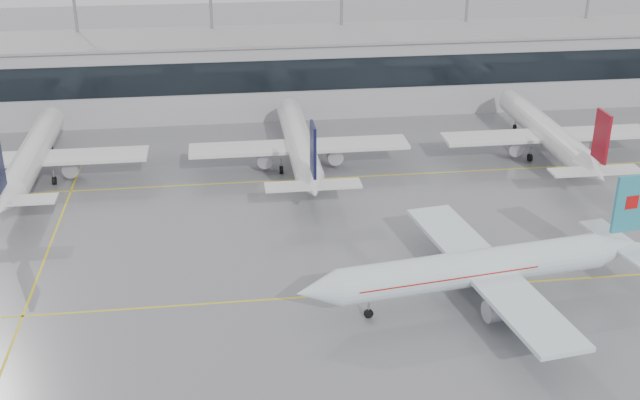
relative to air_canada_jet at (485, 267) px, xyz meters
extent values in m
plane|color=slate|center=(-14.06, 2.77, -3.65)|extent=(320.00, 320.00, 0.00)
cube|color=yellow|center=(-14.06, 2.77, -3.65)|extent=(120.00, 0.25, 0.01)
cube|color=yellow|center=(-14.06, 32.77, -3.65)|extent=(120.00, 0.25, 0.01)
cube|color=yellow|center=(-44.06, 17.77, -3.65)|extent=(0.25, 60.00, 0.01)
cube|color=#A1A1A4|center=(-14.06, 64.77, 2.35)|extent=(180.00, 15.00, 12.00)
cube|color=black|center=(-14.06, 57.22, 3.85)|extent=(180.00, 0.20, 5.00)
cube|color=gray|center=(-14.06, 64.77, 8.55)|extent=(182.00, 16.00, 0.40)
cylinder|color=gray|center=(-47.06, 70.77, 7.35)|extent=(0.50, 0.50, 22.00)
cylinder|color=gray|center=(-25.06, 70.77, 7.35)|extent=(0.50, 0.50, 22.00)
cylinder|color=gray|center=(-3.06, 70.77, 7.35)|extent=(0.50, 0.50, 22.00)
cylinder|color=gray|center=(18.94, 70.77, 7.35)|extent=(0.50, 0.50, 22.00)
cylinder|color=gray|center=(40.94, 70.77, 7.35)|extent=(0.50, 0.50, 22.00)
cylinder|color=silver|center=(-1.27, -0.19, 0.08)|extent=(27.10, 7.41, 3.52)
cone|color=silver|center=(-16.54, -2.44, 0.08)|extent=(4.47, 4.07, 3.52)
cone|color=silver|center=(14.79, 2.19, 0.08)|extent=(6.05, 4.31, 3.52)
cube|color=silver|center=(0.21, 0.03, -0.32)|extent=(9.20, 29.53, 0.45)
cube|color=silver|center=(14.99, 2.21, 0.38)|extent=(4.41, 11.48, 0.25)
cube|color=teal|center=(15.19, 2.24, 4.85)|extent=(3.61, 0.87, 6.01)
cylinder|color=#9998A3|center=(0.42, -4.79, -1.82)|extent=(3.87, 2.60, 2.10)
cylinder|color=#9998A3|center=(-0.98, 4.71, -1.82)|extent=(3.87, 2.60, 2.10)
cylinder|color=gray|center=(-11.59, -1.71, -2.44)|extent=(0.20, 0.20, 1.52)
cylinder|color=black|center=(-11.59, -1.71, -3.20)|extent=(0.93, 0.43, 0.90)
cylinder|color=gray|center=(1.58, -2.39, -2.34)|extent=(0.24, 0.24, 1.52)
cylinder|color=black|center=(1.58, -2.39, -3.10)|extent=(1.15, 0.61, 1.10)
cylinder|color=gray|center=(0.82, 2.75, -2.34)|extent=(0.24, 0.24, 1.52)
cylinder|color=black|center=(0.82, 2.75, -3.10)|extent=(1.15, 0.61, 1.10)
cube|color=#B70F0F|center=(15.19, 2.24, 5.04)|extent=(1.45, 0.65, 1.40)
cube|color=#B70F0F|center=(-4.24, -0.63, 0.28)|extent=(18.33, 6.15, 0.12)
cylinder|color=silver|center=(-49.06, 37.77, 0.15)|extent=(3.59, 27.36, 3.59)
cone|color=silver|center=(-49.06, 53.45, 0.15)|extent=(3.59, 4.00, 3.59)
cone|color=silver|center=(-49.06, 21.29, 0.15)|extent=(3.59, 5.60, 3.59)
cube|color=silver|center=(-49.06, 36.27, -0.25)|extent=(29.64, 5.00, 0.45)
cube|color=silver|center=(-49.06, 21.09, 0.45)|extent=(11.40, 2.80, 0.25)
cylinder|color=#9998A3|center=(-44.26, 36.77, -1.75)|extent=(2.10, 3.60, 2.10)
cylinder|color=gray|center=(-49.06, 48.45, -2.42)|extent=(0.20, 0.20, 1.56)
cylinder|color=black|center=(-49.06, 48.45, -3.20)|extent=(0.30, 0.90, 0.90)
cylinder|color=gray|center=(-51.66, 35.27, -2.32)|extent=(0.24, 0.24, 1.56)
cylinder|color=black|center=(-51.66, 35.27, -3.10)|extent=(0.45, 1.10, 1.10)
cylinder|color=gray|center=(-46.46, 35.27, -2.32)|extent=(0.24, 0.24, 1.56)
cylinder|color=black|center=(-46.46, 35.27, -3.10)|extent=(0.45, 1.10, 1.10)
cylinder|color=silver|center=(-14.06, 37.77, 0.15)|extent=(3.59, 27.36, 3.59)
cone|color=silver|center=(-14.06, 53.45, 0.15)|extent=(3.59, 4.00, 3.59)
cone|color=silver|center=(-14.06, 21.29, 0.15)|extent=(3.59, 5.60, 3.59)
cube|color=silver|center=(-14.06, 36.27, -0.25)|extent=(29.64, 5.00, 0.45)
cube|color=silver|center=(-14.06, 21.09, 0.45)|extent=(11.40, 2.80, 0.25)
cube|color=#0D1033|center=(-14.06, 20.89, 5.01)|extent=(0.35, 3.60, 6.12)
cylinder|color=#9998A3|center=(-18.86, 36.77, -1.75)|extent=(2.10, 3.60, 2.10)
cylinder|color=#9998A3|center=(-9.26, 36.77, -1.75)|extent=(2.10, 3.60, 2.10)
cylinder|color=gray|center=(-14.06, 48.45, -2.42)|extent=(0.20, 0.20, 1.56)
cylinder|color=black|center=(-14.06, 48.45, -3.20)|extent=(0.30, 0.90, 0.90)
cylinder|color=gray|center=(-16.66, 35.27, -2.32)|extent=(0.24, 0.24, 1.56)
cylinder|color=black|center=(-16.66, 35.27, -3.10)|extent=(0.45, 1.10, 1.10)
cylinder|color=gray|center=(-11.46, 35.27, -2.32)|extent=(0.24, 0.24, 1.56)
cylinder|color=black|center=(-11.46, 35.27, -3.10)|extent=(0.45, 1.10, 1.10)
cylinder|color=silver|center=(20.94, 37.77, 0.15)|extent=(3.59, 27.36, 3.59)
cone|color=silver|center=(20.94, 53.45, 0.15)|extent=(3.59, 4.00, 3.59)
cone|color=silver|center=(20.94, 21.29, 0.15)|extent=(3.59, 5.60, 3.59)
cube|color=silver|center=(20.94, 36.27, -0.25)|extent=(29.64, 5.00, 0.45)
cube|color=silver|center=(20.94, 21.09, 0.45)|extent=(11.40, 2.80, 0.25)
cube|color=maroon|center=(20.94, 20.89, 5.01)|extent=(0.35, 3.60, 6.12)
cylinder|color=#9998A3|center=(16.14, 36.77, -1.75)|extent=(2.10, 3.60, 2.10)
cylinder|color=#9998A3|center=(25.74, 36.77, -1.75)|extent=(2.10, 3.60, 2.10)
cylinder|color=gray|center=(20.94, 48.45, -2.42)|extent=(0.20, 0.20, 1.56)
cylinder|color=black|center=(20.94, 48.45, -3.20)|extent=(0.30, 0.90, 0.90)
cylinder|color=gray|center=(18.34, 35.27, -2.32)|extent=(0.24, 0.24, 1.56)
cylinder|color=black|center=(18.34, 35.27, -3.10)|extent=(0.45, 1.10, 1.10)
cylinder|color=gray|center=(23.54, 35.27, -2.32)|extent=(0.24, 0.24, 1.56)
cylinder|color=black|center=(23.54, 35.27, -3.10)|extent=(0.45, 1.10, 1.10)
camera|label=1|loc=(-24.47, -65.04, 37.42)|focal=45.00mm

